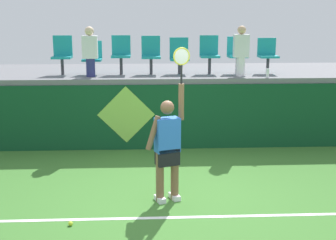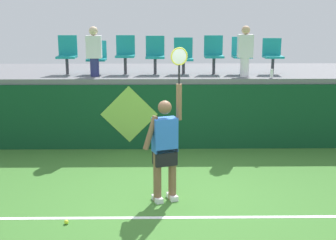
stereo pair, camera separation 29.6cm
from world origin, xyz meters
The scene contains 18 objects.
ground_plane centered at (0.00, 0.00, 0.00)m, with size 40.00×40.00×0.00m, color #3D752D.
court_back_wall centered at (0.00, 2.92, 0.73)m, with size 13.73×0.20×1.46m, color #0F4223.
spectator_platform centered at (0.00, 4.40, 1.52)m, with size 13.73×3.06×0.12m, color slate.
court_baseline_stripe centered at (0.00, -0.76, 0.00)m, with size 12.36×0.08×0.01m, color white.
tennis_player centered at (-0.13, -0.08, 0.94)m, with size 0.72×0.37×2.49m.
tennis_ball centered at (-1.58, -0.95, 0.03)m, with size 0.07×0.07×0.07m, color #D1E533.
water_bottle centered at (2.26, 2.99, 1.68)m, with size 0.07×0.07×0.20m, color white.
stadium_chair_0 centered at (-2.39, 3.75, 2.07)m, with size 0.44×0.42×0.90m.
stadium_chair_1 centered at (-1.70, 3.75, 2.00)m, with size 0.44×0.42×0.77m.
stadium_chair_2 centered at (-1.03, 3.75, 2.08)m, with size 0.44×0.42×0.90m.
stadium_chair_3 centered at (-0.33, 3.75, 2.06)m, with size 0.44×0.42×0.88m.
stadium_chair_4 centered at (0.33, 3.75, 2.02)m, with size 0.44×0.42×0.84m.
stadium_chair_5 centered at (1.05, 3.75, 2.07)m, with size 0.44×0.42×0.89m.
stadium_chair_6 centered at (1.70, 3.75, 2.06)m, with size 0.44×0.42×0.86m.
stadium_chair_7 centered at (2.43, 3.74, 2.05)m, with size 0.44×0.42×0.83m.
spectator_0 centered at (-1.70, 3.34, 2.16)m, with size 0.34×0.20×1.12m.
spectator_1 centered at (1.70, 3.29, 2.17)m, with size 0.34×0.20×1.13m.
wall_signage_mount centered at (-0.90, 2.81, 0.00)m, with size 1.27×0.01×1.44m.
Camera 2 is at (-0.18, -7.24, 3.04)m, focal length 49.81 mm.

